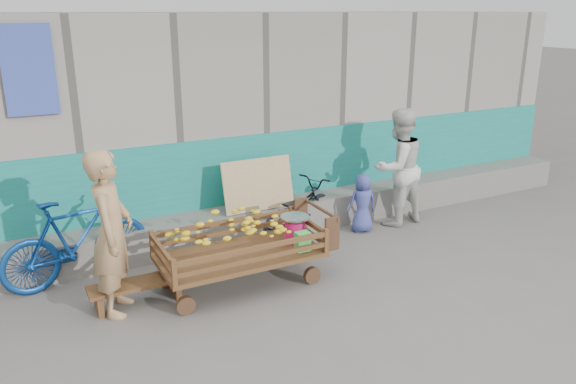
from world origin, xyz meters
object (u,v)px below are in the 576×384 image
vendor_man (112,233)px  woman (398,167)px  child (362,203)px  banana_cart (237,240)px  bench (138,288)px  bicycle_blue (77,240)px  bicycle_dark (297,211)px

vendor_man → woman: (4.19, 0.71, -0.02)m
woman → child: woman is taller
banana_cart → child: 2.36m
bench → bicycle_blue: bearing=119.4°
banana_cart → bench: (-1.11, 0.13, -0.39)m
woman → bench: bearing=3.6°
bicycle_blue → woman: bearing=-103.4°
banana_cart → bicycle_dark: banana_cart is taller
child → bicycle_dark: child is taller
woman → bicycle_dark: bearing=-12.0°
banana_cart → bicycle_dark: 1.62m
bicycle_blue → vendor_man: bearing=-174.8°
bicycle_blue → bicycle_dark: bearing=-101.3°
vendor_man → bicycle_blue: bearing=37.7°
child → woman: bearing=-165.7°
bench → bicycle_blue: 1.02m
bicycle_blue → child: bearing=-104.4°
banana_cart → woman: bearing=15.5°
woman → bicycle_dark: 1.64m
child → banana_cart: bearing=29.0°
banana_cart → bicycle_dark: size_ratio=1.32×
bench → bicycle_blue: size_ratio=0.60×
bench → bicycle_blue: (-0.47, 0.84, 0.33)m
bicycle_dark → bench: bearing=84.1°
bicycle_dark → child: bearing=-127.7°
woman → bicycle_blue: (-4.45, 0.18, -0.34)m
bicycle_dark → banana_cart: bearing=101.6°
banana_cart → woman: (2.86, 0.79, 0.28)m
bicycle_dark → woman: bearing=-121.1°
vendor_man → child: size_ratio=2.06×
banana_cart → bicycle_dark: bearing=36.5°
banana_cart → child: bearing=18.6°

